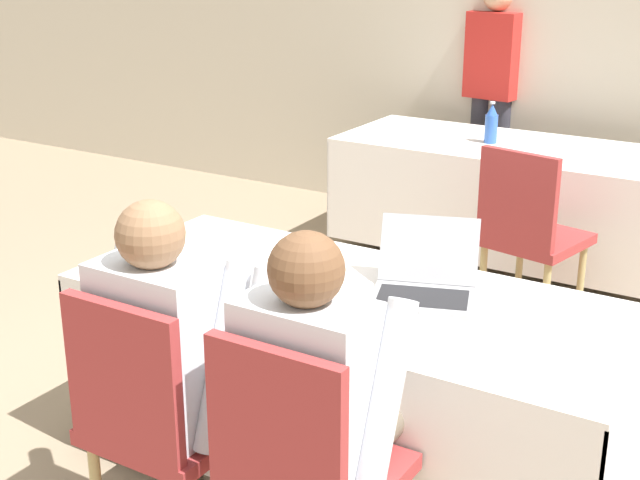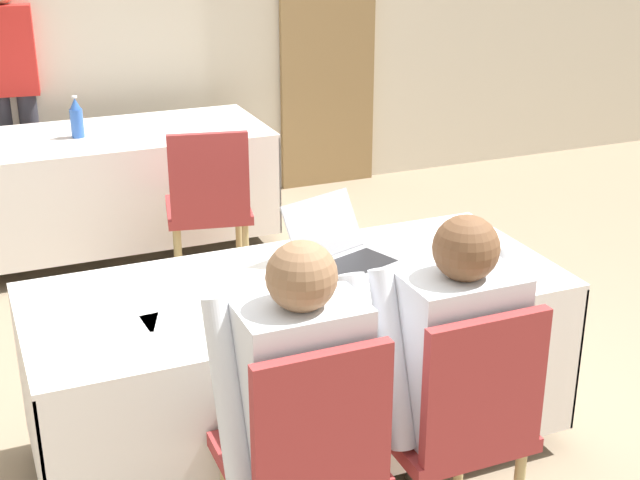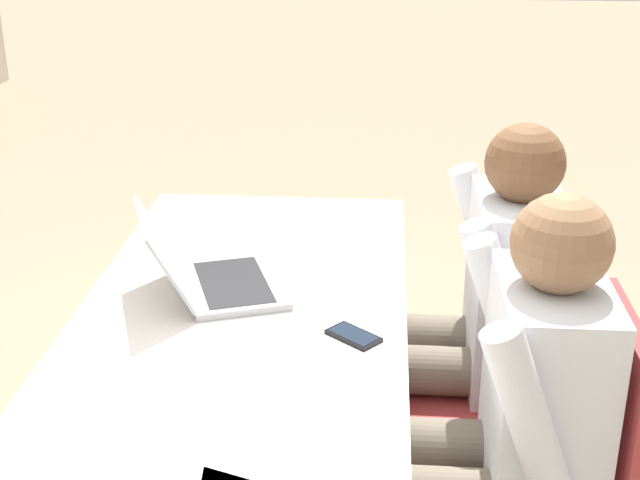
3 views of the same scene
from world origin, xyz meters
name	(u,v)px [view 2 (image 2 of 3)]	position (x,y,z in m)	size (l,w,h in m)	color
ground_plane	(300,451)	(0.00, 0.00, 0.00)	(24.00, 24.00, 0.00)	gray
wall_back	(118,6)	(0.00, 3.14, 1.35)	(12.00, 0.06, 2.70)	beige
curtain_panel	(328,1)	(1.44, 3.08, 1.33)	(0.71, 0.04, 2.65)	olive
conference_table_near	(298,325)	(0.00, 0.00, 0.56)	(1.96, 0.83, 0.72)	white
conference_table_far	(100,162)	(-0.31, 2.40, 0.56)	(1.96, 0.83, 0.72)	white
laptop	(345,254)	(0.23, 0.09, 0.77)	(0.44, 0.45, 0.23)	#99999E
cell_phone	(330,316)	(0.00, -0.29, 0.73)	(0.14, 0.14, 0.01)	black
paper_beside_laptop	(128,313)	(-0.62, 0.01, 0.72)	(0.30, 0.35, 0.00)	white
paper_centre_table	(183,328)	(-0.48, -0.18, 0.72)	(0.23, 0.31, 0.00)	white
water_bottle	(77,119)	(-0.43, 2.38, 0.83)	(0.07, 0.07, 0.24)	#2D5BB7
chair_near_left	(306,457)	(-0.26, -0.72, 0.52)	(0.44, 0.44, 0.93)	tan
chair_near_right	(459,418)	(0.26, -0.72, 0.52)	(0.44, 0.44, 0.93)	tan
chair_far_spare	(209,202)	(0.10, 1.55, 0.52)	(0.52, 0.52, 0.93)	tan
person_checkered_shirt	(293,392)	(-0.26, -0.62, 0.68)	(0.50, 0.52, 1.19)	#665B4C
person_white_shirt	(445,359)	(0.26, -0.62, 0.68)	(0.50, 0.52, 1.19)	#665B4C
person_red_shirt	(11,84)	(-0.71, 3.11, 0.91)	(0.36, 0.24, 1.59)	#33333D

